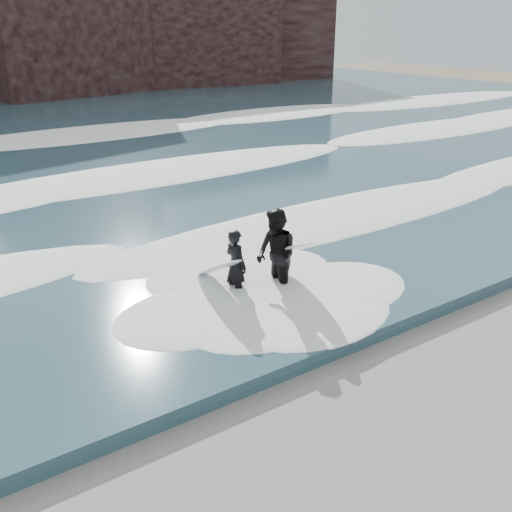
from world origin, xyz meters
The scene contains 5 objects.
ground centered at (0.00, 0.00, 0.00)m, with size 120.00×120.00×0.00m, color #816E4F.
foam_near centered at (0.00, 9.00, 0.40)m, with size 60.00×3.20×0.20m, color white.
foam_mid centered at (0.00, 16.00, 0.42)m, with size 60.00×4.00×0.24m, color white.
surfer_left centered at (0.82, 6.06, 0.81)m, with size 0.98×1.92×1.59m.
surfer_right centered at (1.69, 5.62, 1.01)m, with size 1.31×1.89×2.00m.
Camera 1 is at (-4.96, -3.34, 5.58)m, focal length 40.00 mm.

